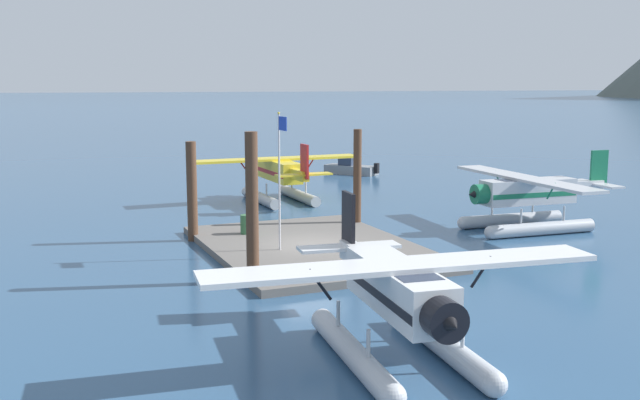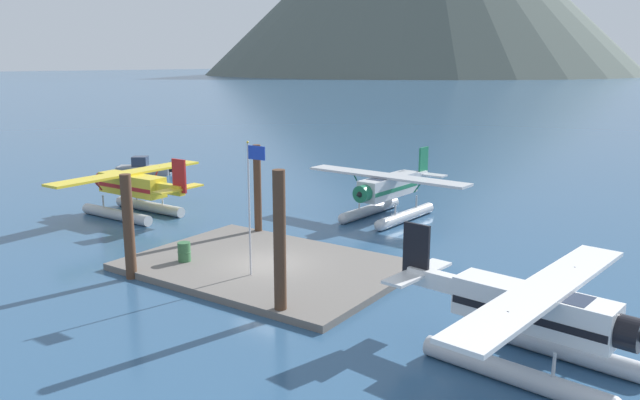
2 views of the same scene
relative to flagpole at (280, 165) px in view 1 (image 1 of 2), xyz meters
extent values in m
plane|color=#2D5175|center=(-0.60, 1.59, -3.88)|extent=(1200.00, 1200.00, 0.00)
cube|color=#66605B|center=(-0.60, 1.59, -3.73)|extent=(11.97, 8.47, 0.30)
cylinder|color=#4C3323|center=(-4.66, -2.62, -1.59)|extent=(0.47, 0.47, 4.57)
cylinder|color=#4C3323|center=(3.24, -2.25, -1.14)|extent=(0.46, 0.46, 5.48)
cylinder|color=#4C3323|center=(-4.48, 5.66, -1.41)|extent=(0.40, 0.40, 4.94)
cylinder|color=silver|center=(-0.13, 0.00, -0.77)|extent=(0.08, 0.08, 5.62)
cube|color=#1E3DB2|center=(0.32, 0.00, 1.69)|extent=(0.90, 0.03, 0.56)
sphere|color=gold|center=(-0.13, 0.00, 2.09)|extent=(0.10, 0.10, 0.10)
cylinder|color=#33663D|center=(-3.84, -0.30, -3.14)|extent=(0.58, 0.58, 0.88)
torus|color=#33663D|center=(-3.84, -0.30, -3.14)|extent=(0.62, 0.62, 0.04)
cylinder|color=#B7BABF|center=(0.60, 13.01, -3.56)|extent=(1.01, 5.63, 0.64)
sphere|color=#B7BABF|center=(0.42, 10.22, -3.56)|extent=(0.64, 0.64, 0.64)
cylinder|color=#B7BABF|center=(-1.89, 13.17, -3.56)|extent=(1.01, 5.63, 0.64)
sphere|color=#B7BABF|center=(-2.08, 10.38, -3.56)|extent=(0.64, 0.64, 0.64)
cylinder|color=#B7BABF|center=(0.52, 11.81, -2.89)|extent=(0.10, 0.10, 0.70)
cylinder|color=#B7BABF|center=(0.68, 14.21, -2.89)|extent=(0.10, 0.10, 0.70)
cylinder|color=#B7BABF|center=(-1.97, 11.98, -2.89)|extent=(0.10, 0.10, 0.70)
cylinder|color=#B7BABF|center=(-1.82, 14.37, -2.89)|extent=(0.10, 0.10, 0.70)
cube|color=silver|center=(-0.65, 13.09, -1.94)|extent=(1.55, 4.87, 1.20)
cube|color=#196B47|center=(-0.65, 13.09, -2.04)|extent=(1.57, 4.78, 0.24)
cube|color=#283347|center=(-0.72, 12.01, -1.61)|extent=(1.12, 1.17, 0.56)
cube|color=silver|center=(-0.67, 12.79, -1.27)|extent=(10.47, 2.08, 0.14)
cylinder|color=#196B47|center=(1.53, 12.65, -1.60)|extent=(0.63, 0.12, 0.84)
cylinder|color=#196B47|center=(-2.86, 12.94, -1.60)|extent=(0.63, 0.12, 0.84)
cylinder|color=#196B47|center=(-0.82, 10.40, -1.94)|extent=(1.00, 0.66, 0.96)
cone|color=black|center=(-0.85, 9.95, -1.94)|extent=(0.38, 0.37, 0.36)
cube|color=silver|center=(-0.43, 16.33, -1.84)|extent=(0.58, 2.22, 0.56)
cube|color=#196B47|center=(-0.38, 17.23, -0.99)|extent=(0.19, 1.01, 1.90)
cube|color=silver|center=(-0.38, 17.13, -1.74)|extent=(3.25, 1.01, 0.10)
cylinder|color=#B7BABF|center=(12.08, 0.19, -3.56)|extent=(5.64, 1.29, 0.64)
sphere|color=#B7BABF|center=(14.86, -0.14, -3.56)|extent=(0.64, 0.64, 0.64)
cylinder|color=#B7BABF|center=(11.78, -2.30, -3.56)|extent=(5.64, 1.29, 0.64)
sphere|color=#B7BABF|center=(14.56, -2.62, -3.56)|extent=(0.64, 0.64, 0.64)
cylinder|color=#B7BABF|center=(13.27, 0.05, -2.89)|extent=(0.10, 0.10, 0.70)
cylinder|color=#B7BABF|center=(10.89, 0.33, -2.89)|extent=(0.10, 0.10, 0.70)
cylinder|color=#B7BABF|center=(12.98, -2.44, -2.89)|extent=(0.10, 0.10, 0.70)
cylinder|color=#B7BABF|center=(10.59, -2.16, -2.89)|extent=(0.10, 0.10, 0.70)
cube|color=white|center=(11.93, -1.06, -1.94)|extent=(4.91, 1.79, 1.20)
cube|color=black|center=(11.93, -1.06, -2.04)|extent=(4.82, 1.80, 0.24)
cube|color=#283347|center=(13.00, -1.18, -1.61)|extent=(1.22, 1.18, 0.56)
cube|color=white|center=(12.23, -1.09, -1.27)|extent=(2.61, 10.49, 0.14)
cylinder|color=black|center=(12.49, 1.09, -1.60)|extent=(0.15, 0.63, 0.84)
cylinder|color=black|center=(11.97, -3.28, -1.60)|extent=(0.15, 0.63, 0.84)
cylinder|color=black|center=(14.61, -1.37, -1.94)|extent=(0.71, 1.02, 0.96)
cone|color=black|center=(15.06, -1.42, -1.94)|extent=(0.39, 0.40, 0.36)
cube|color=white|center=(8.70, -0.67, -1.84)|extent=(2.24, 0.69, 0.56)
cube|color=black|center=(7.81, -0.57, -0.99)|extent=(1.01, 0.24, 1.90)
cube|color=white|center=(7.91, -0.58, -1.74)|extent=(1.17, 3.27, 0.10)
cylinder|color=#B7BABF|center=(-13.68, 3.59, -3.56)|extent=(5.60, 0.65, 0.64)
sphere|color=#B7BABF|center=(-16.48, 3.60, -3.56)|extent=(0.64, 0.64, 0.64)
cylinder|color=#B7BABF|center=(-13.68, 6.09, -3.56)|extent=(5.60, 0.65, 0.64)
sphere|color=#B7BABF|center=(-16.48, 6.10, -3.56)|extent=(0.64, 0.64, 0.64)
cylinder|color=#B7BABF|center=(-14.88, 3.60, -2.89)|extent=(0.10, 0.10, 0.70)
cylinder|color=#B7BABF|center=(-12.48, 3.59, -2.89)|extent=(0.10, 0.10, 0.70)
cylinder|color=#B7BABF|center=(-14.88, 6.10, -2.89)|extent=(0.10, 0.10, 0.70)
cylinder|color=#B7BABF|center=(-12.48, 6.09, -2.89)|extent=(0.10, 0.10, 0.70)
cube|color=yellow|center=(-13.68, 4.84, -1.94)|extent=(4.80, 1.25, 1.20)
cube|color=#B21E1E|center=(-13.68, 4.84, -2.04)|extent=(4.71, 1.27, 0.24)
cube|color=#283347|center=(-14.76, 4.85, -1.61)|extent=(1.10, 1.06, 0.56)
cube|color=yellow|center=(-13.98, 4.84, -1.27)|extent=(1.41, 10.40, 0.14)
cylinder|color=#B21E1E|center=(-13.98, 2.64, -1.60)|extent=(0.08, 0.62, 0.84)
cylinder|color=#B21E1E|center=(-13.98, 7.04, -1.60)|extent=(0.08, 0.62, 0.84)
cylinder|color=#B21E1E|center=(-16.38, 4.85, -1.94)|extent=(0.60, 0.96, 0.96)
cone|color=black|center=(-16.83, 4.85, -1.94)|extent=(0.35, 0.36, 0.36)
cube|color=yellow|center=(-10.43, 4.84, -1.84)|extent=(2.20, 0.44, 0.56)
cube|color=#B21E1E|center=(-9.53, 4.84, -0.99)|extent=(1.00, 0.12, 1.90)
cube|color=yellow|center=(-9.63, 4.84, -1.74)|extent=(0.80, 3.20, 0.10)
cube|color=gray|center=(-24.56, 14.80, -3.53)|extent=(4.28, 3.69, 0.70)
sphere|color=gray|center=(-26.26, 13.56, -3.53)|extent=(0.70, 0.70, 0.70)
cube|color=#283347|center=(-24.80, 14.62, -2.78)|extent=(1.62, 1.60, 0.80)
cube|color=black|center=(-22.72, 16.14, -3.28)|extent=(0.47, 0.48, 0.80)
camera|label=1|loc=(27.99, -10.02, 3.27)|focal=41.06mm
camera|label=2|loc=(16.65, -19.14, 5.27)|focal=35.09mm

